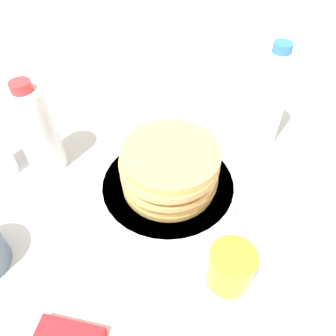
% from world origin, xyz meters
% --- Properties ---
extents(ground_plane, '(4.00, 4.00, 0.00)m').
position_xyz_m(ground_plane, '(0.00, 0.00, 0.00)').
color(ground_plane, silver).
extents(plate, '(0.28, 0.28, 0.01)m').
position_xyz_m(plate, '(0.01, -0.01, 0.01)').
color(plate, silver).
rests_on(plate, ground_plane).
extents(pancake_stack, '(0.20, 0.19, 0.09)m').
position_xyz_m(pancake_stack, '(0.01, -0.01, 0.06)').
color(pancake_stack, '#AE8746').
rests_on(pancake_stack, plate).
extents(juice_glass, '(0.07, 0.07, 0.07)m').
position_xyz_m(juice_glass, '(-0.13, -0.17, 0.04)').
color(juice_glass, yellow).
rests_on(juice_glass, ground_plane).
extents(water_bottle_mid, '(0.08, 0.08, 0.20)m').
position_xyz_m(water_bottle_mid, '(-0.03, 0.25, 0.09)').
color(water_bottle_mid, white).
rests_on(water_bottle_mid, ground_plane).
extents(water_bottle_far, '(0.07, 0.07, 0.23)m').
position_xyz_m(water_bottle_far, '(0.23, -0.15, 0.11)').
color(water_bottle_far, silver).
rests_on(water_bottle_far, ground_plane).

